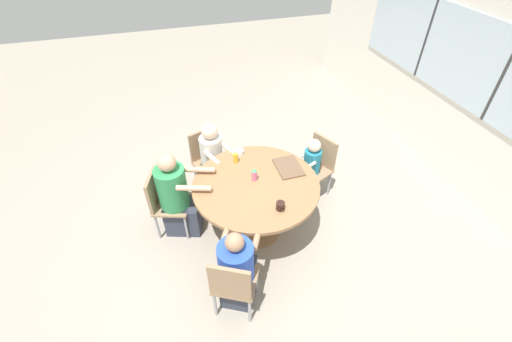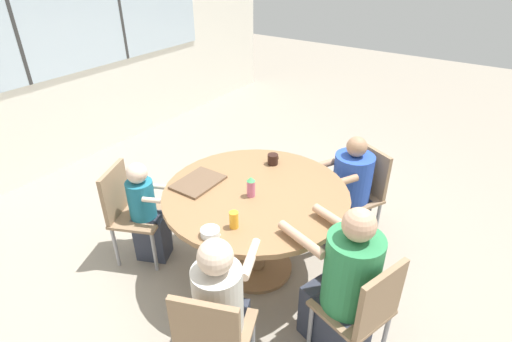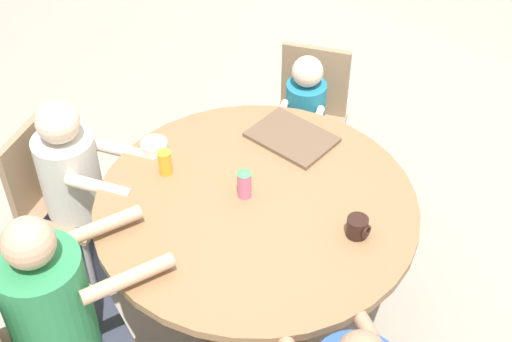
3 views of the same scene
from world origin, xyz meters
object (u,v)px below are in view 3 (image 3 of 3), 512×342
(chair_for_man_blue_shirt, at_px, (51,190))
(sippy_cup, at_px, (244,182))
(person_man_blue_shirt, at_px, (81,200))
(chair_for_toddler, at_px, (310,108))
(coffee_mug, at_px, (358,227))
(bowl_white_shallow, at_px, (154,146))
(person_man_teal_shirt, at_px, (65,328))
(juice_glass, at_px, (165,163))
(person_toddler, at_px, (303,136))

(chair_for_man_blue_shirt, relative_size, sippy_cup, 5.22)
(chair_for_man_blue_shirt, distance_m, person_man_blue_shirt, 0.17)
(chair_for_toddler, distance_m, coffee_mug, 1.26)
(person_man_blue_shirt, bearing_deg, coffee_mug, 88.33)
(chair_for_toddler, distance_m, sippy_cup, 1.11)
(sippy_cup, relative_size, bowl_white_shallow, 1.29)
(person_man_teal_shirt, relative_size, juice_glass, 9.50)
(person_man_teal_shirt, relative_size, coffee_mug, 11.92)
(sippy_cup, relative_size, juice_glass, 1.35)
(chair_for_toddler, xyz_separation_m, person_toddler, (0.06, -0.14, -0.07))
(person_toddler, distance_m, coffee_mug, 1.15)
(bowl_white_shallow, bearing_deg, sippy_cup, 4.33)
(chair_for_toddler, bearing_deg, sippy_cup, 86.64)
(chair_for_toddler, height_order, person_toddler, person_toddler)
(coffee_mug, bearing_deg, chair_for_man_blue_shirt, -160.62)
(sippy_cup, bearing_deg, chair_for_toddler, 110.71)
(coffee_mug, xyz_separation_m, sippy_cup, (-0.50, -0.13, 0.04))
(person_man_teal_shirt, xyz_separation_m, coffee_mug, (0.73, 0.98, 0.30))
(person_man_blue_shirt, height_order, juice_glass, person_man_blue_shirt)
(chair_for_man_blue_shirt, bearing_deg, person_man_teal_shirt, 35.48)
(person_toddler, relative_size, coffee_mug, 9.61)
(person_man_blue_shirt, xyz_separation_m, juice_glass, (0.42, 0.21, 0.34))
(sippy_cup, bearing_deg, person_man_teal_shirt, -104.59)
(person_man_blue_shirt, distance_m, coffee_mug, 1.40)
(chair_for_man_blue_shirt, distance_m, bowl_white_shallow, 0.61)
(person_toddler, relative_size, bowl_white_shallow, 7.32)
(coffee_mug, bearing_deg, person_man_teal_shirt, -126.43)
(chair_for_toddler, distance_m, bowl_white_shallow, 1.07)
(chair_for_toddler, relative_size, person_man_teal_shirt, 0.74)
(person_man_blue_shirt, relative_size, juice_glass, 8.83)
(chair_for_man_blue_shirt, height_order, chair_for_toddler, same)
(person_man_blue_shirt, height_order, coffee_mug, person_man_blue_shirt)
(juice_glass, height_order, bowl_white_shallow, juice_glass)
(chair_for_toddler, height_order, person_man_teal_shirt, person_man_teal_shirt)
(chair_for_man_blue_shirt, xyz_separation_m, coffee_mug, (1.44, 0.51, 0.31))
(coffee_mug, height_order, juice_glass, juice_glass)
(coffee_mug, distance_m, bowl_white_shallow, 1.04)
(chair_for_man_blue_shirt, distance_m, person_toddler, 1.37)
(person_toddler, bearing_deg, coffee_mug, 114.66)
(chair_for_toddler, distance_m, person_man_teal_shirt, 1.84)
(chair_for_man_blue_shirt, bearing_deg, juice_glass, 93.94)
(person_man_teal_shirt, bearing_deg, juice_glass, 119.58)
(coffee_mug, bearing_deg, sippy_cup, -165.62)
(chair_for_man_blue_shirt, relative_size, person_man_blue_shirt, 0.80)
(sippy_cup, xyz_separation_m, bowl_white_shallow, (-0.52, -0.04, -0.06))
(person_man_teal_shirt, relative_size, bowl_white_shallow, 9.08)
(chair_for_man_blue_shirt, height_order, person_man_blue_shirt, person_man_blue_shirt)
(chair_for_toddler, relative_size, sippy_cup, 5.22)
(coffee_mug, relative_size, sippy_cup, 0.59)
(sippy_cup, height_order, juice_glass, sippy_cup)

